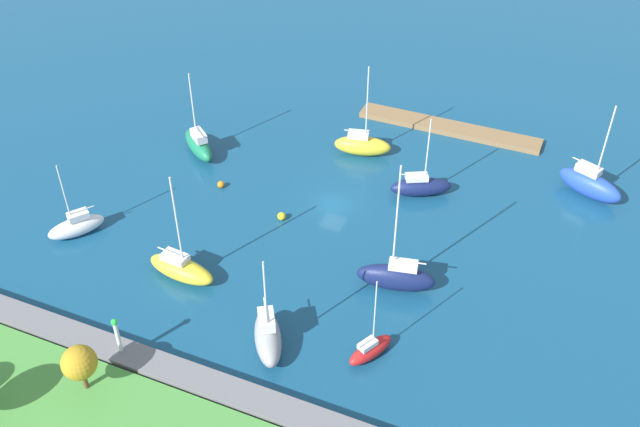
{
  "coord_description": "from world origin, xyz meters",
  "views": [
    {
      "loc": [
        -22.91,
        57.95,
        48.7
      ],
      "look_at": [
        0.0,
        3.72,
        1.5
      ],
      "focal_mm": 40.91,
      "sensor_mm": 36.0,
      "label": 1
    }
  ],
  "objects_px": {
    "park_tree_west": "(79,363)",
    "mooring_buoy_orange": "(221,184)",
    "sailboat_navy_far_north": "(396,276)",
    "sailboat_white_center_basin": "(76,226)",
    "sailboat_red_far_south": "(370,349)",
    "harbor_beacon": "(117,333)",
    "mooring_buoy_yellow": "(282,216)",
    "sailboat_yellow_east_end": "(362,145)",
    "sailboat_gray_along_channel": "(268,336)",
    "sailboat_yellow_outer_mooring": "(181,268)",
    "sailboat_blue_by_breakwater": "(590,184)",
    "sailboat_green_inner_mooring": "(198,144)",
    "sailboat_navy_near_pier": "(421,186)",
    "pier_dock": "(449,128)"
  },
  "relations": [
    {
      "from": "sailboat_red_far_south",
      "to": "park_tree_west",
      "type": "bearing_deg",
      "value": 149.98
    },
    {
      "from": "sailboat_blue_by_breakwater",
      "to": "sailboat_yellow_east_end",
      "type": "relative_size",
      "value": 0.99
    },
    {
      "from": "sailboat_yellow_outer_mooring",
      "to": "sailboat_green_inner_mooring",
      "type": "distance_m",
      "value": 21.31
    },
    {
      "from": "park_tree_west",
      "to": "sailboat_red_far_south",
      "type": "distance_m",
      "value": 23.71
    },
    {
      "from": "sailboat_white_center_basin",
      "to": "mooring_buoy_yellow",
      "type": "xyz_separation_m",
      "value": [
        -18.33,
        -10.33,
        -0.64
      ]
    },
    {
      "from": "sailboat_green_inner_mooring",
      "to": "mooring_buoy_yellow",
      "type": "distance_m",
      "value": 16.2
    },
    {
      "from": "park_tree_west",
      "to": "sailboat_yellow_outer_mooring",
      "type": "relative_size",
      "value": 0.37
    },
    {
      "from": "sailboat_yellow_east_end",
      "to": "mooring_buoy_yellow",
      "type": "bearing_deg",
      "value": -117.34
    },
    {
      "from": "sailboat_navy_far_north",
      "to": "sailboat_white_center_basin",
      "type": "bearing_deg",
      "value": -2.69
    },
    {
      "from": "sailboat_navy_near_pier",
      "to": "sailboat_blue_by_breakwater",
      "type": "bearing_deg",
      "value": -4.26
    },
    {
      "from": "mooring_buoy_orange",
      "to": "sailboat_blue_by_breakwater",
      "type": "bearing_deg",
      "value": -159.11
    },
    {
      "from": "sailboat_white_center_basin",
      "to": "sailboat_navy_near_pier",
      "type": "distance_m",
      "value": 36.62
    },
    {
      "from": "harbor_beacon",
      "to": "sailboat_gray_along_channel",
      "type": "xyz_separation_m",
      "value": [
        -10.88,
        -6.0,
        -1.86
      ]
    },
    {
      "from": "sailboat_gray_along_channel",
      "to": "sailboat_navy_near_pier",
      "type": "xyz_separation_m",
      "value": [
        -5.74,
        -26.26,
        -0.23
      ]
    },
    {
      "from": "sailboat_green_inner_mooring",
      "to": "sailboat_white_center_basin",
      "type": "relative_size",
      "value": 1.19
    },
    {
      "from": "sailboat_blue_by_breakwater",
      "to": "park_tree_west",
      "type": "bearing_deg",
      "value": -105.71
    },
    {
      "from": "sailboat_navy_far_north",
      "to": "sailboat_blue_by_breakwater",
      "type": "distance_m",
      "value": 26.68
    },
    {
      "from": "pier_dock",
      "to": "harbor_beacon",
      "type": "distance_m",
      "value": 49.28
    },
    {
      "from": "park_tree_west",
      "to": "sailboat_red_far_south",
      "type": "relative_size",
      "value": 0.51
    },
    {
      "from": "sailboat_yellow_east_end",
      "to": "pier_dock",
      "type": "bearing_deg",
      "value": 34.8
    },
    {
      "from": "pier_dock",
      "to": "sailboat_blue_by_breakwater",
      "type": "bearing_deg",
      "value": 157.91
    },
    {
      "from": "sailboat_red_far_south",
      "to": "sailboat_blue_by_breakwater",
      "type": "height_order",
      "value": "sailboat_blue_by_breakwater"
    },
    {
      "from": "pier_dock",
      "to": "sailboat_navy_far_north",
      "type": "distance_m",
      "value": 29.4
    },
    {
      "from": "sailboat_yellow_outer_mooring",
      "to": "sailboat_red_far_south",
      "type": "bearing_deg",
      "value": -1.28
    },
    {
      "from": "sailboat_navy_far_north",
      "to": "sailboat_white_center_basin",
      "type": "height_order",
      "value": "sailboat_navy_far_north"
    },
    {
      "from": "park_tree_west",
      "to": "mooring_buoy_orange",
      "type": "xyz_separation_m",
      "value": [
        3.8,
        -29.07,
        -3.48
      ]
    },
    {
      "from": "park_tree_west",
      "to": "mooring_buoy_yellow",
      "type": "xyz_separation_m",
      "value": [
        -4.87,
        -26.54,
        -3.44
      ]
    },
    {
      "from": "sailboat_yellow_east_end",
      "to": "mooring_buoy_orange",
      "type": "distance_m",
      "value": 17.39
    },
    {
      "from": "mooring_buoy_orange",
      "to": "harbor_beacon",
      "type": "bearing_deg",
      "value": 99.67
    },
    {
      "from": "sailboat_green_inner_mooring",
      "to": "sailboat_yellow_east_end",
      "type": "xyz_separation_m",
      "value": [
        -17.88,
        -7.4,
        -0.01
      ]
    },
    {
      "from": "park_tree_west",
      "to": "mooring_buoy_orange",
      "type": "distance_m",
      "value": 29.53
    },
    {
      "from": "sailboat_red_far_south",
      "to": "mooring_buoy_yellow",
      "type": "height_order",
      "value": "sailboat_red_far_south"
    },
    {
      "from": "sailboat_yellow_east_end",
      "to": "park_tree_west",
      "type": "bearing_deg",
      "value": -115.45
    },
    {
      "from": "sailboat_gray_along_channel",
      "to": "sailboat_yellow_outer_mooring",
      "type": "bearing_deg",
      "value": -143.69
    },
    {
      "from": "harbor_beacon",
      "to": "sailboat_red_far_south",
      "type": "bearing_deg",
      "value": -156.3
    },
    {
      "from": "sailboat_yellow_outer_mooring",
      "to": "sailboat_green_inner_mooring",
      "type": "height_order",
      "value": "sailboat_yellow_outer_mooring"
    },
    {
      "from": "sailboat_green_inner_mooring",
      "to": "sailboat_white_center_basin",
      "type": "bearing_deg",
      "value": 116.27
    },
    {
      "from": "park_tree_west",
      "to": "mooring_buoy_orange",
      "type": "bearing_deg",
      "value": -82.55
    },
    {
      "from": "harbor_beacon",
      "to": "sailboat_green_inner_mooring",
      "type": "distance_m",
      "value": 31.5
    },
    {
      "from": "sailboat_navy_far_north",
      "to": "mooring_buoy_orange",
      "type": "distance_m",
      "value": 24.25
    },
    {
      "from": "park_tree_west",
      "to": "mooring_buoy_yellow",
      "type": "distance_m",
      "value": 27.21
    },
    {
      "from": "sailboat_yellow_outer_mooring",
      "to": "sailboat_navy_far_north",
      "type": "distance_m",
      "value": 20.46
    },
    {
      "from": "park_tree_west",
      "to": "sailboat_white_center_basin",
      "type": "xyz_separation_m",
      "value": [
        13.46,
        -16.22,
        -2.79
      ]
    },
    {
      "from": "park_tree_west",
      "to": "sailboat_gray_along_channel",
      "type": "bearing_deg",
      "value": -138.04
    },
    {
      "from": "sailboat_blue_by_breakwater",
      "to": "sailboat_yellow_outer_mooring",
      "type": "bearing_deg",
      "value": -117.72
    },
    {
      "from": "pier_dock",
      "to": "sailboat_navy_near_pier",
      "type": "height_order",
      "value": "sailboat_navy_near_pier"
    },
    {
      "from": "sailboat_white_center_basin",
      "to": "sailboat_yellow_outer_mooring",
      "type": "bearing_deg",
      "value": 119.94
    },
    {
      "from": "harbor_beacon",
      "to": "mooring_buoy_orange",
      "type": "distance_m",
      "value": 25.41
    },
    {
      "from": "sailboat_navy_near_pier",
      "to": "sailboat_yellow_outer_mooring",
      "type": "bearing_deg",
      "value": -155.49
    },
    {
      "from": "sailboat_navy_near_pier",
      "to": "sailboat_green_inner_mooring",
      "type": "bearing_deg",
      "value": 158.34
    }
  ]
}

